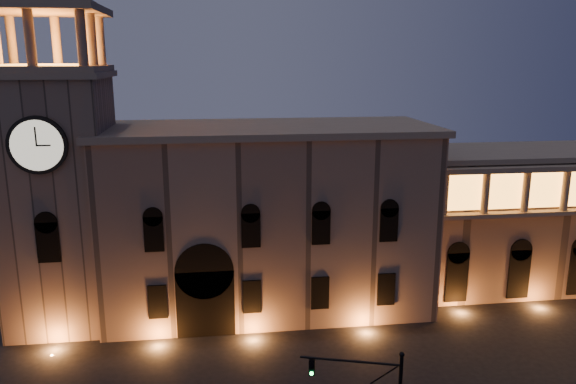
# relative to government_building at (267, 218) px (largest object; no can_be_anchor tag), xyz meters

# --- Properties ---
(government_building) EXTENTS (30.80, 12.80, 17.60)m
(government_building) POSITION_rel_government_building_xyz_m (0.00, 0.00, 0.00)
(government_building) COLOR #7E6452
(government_building) RESTS_ON ground
(clock_tower) EXTENTS (9.80, 9.80, 32.40)m
(clock_tower) POSITION_rel_government_building_xyz_m (-18.42, -0.95, 3.73)
(clock_tower) COLOR #7E6452
(clock_tower) RESTS_ON ground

